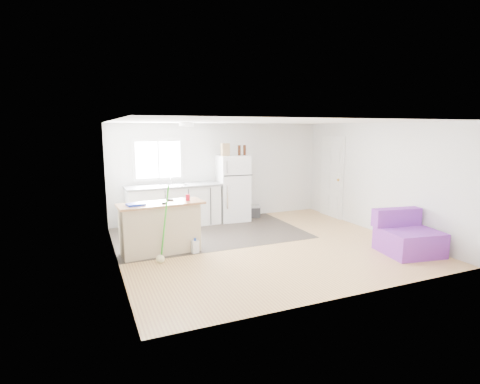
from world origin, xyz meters
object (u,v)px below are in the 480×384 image
kitchen_cabinets (174,205)px  purple_seat (407,238)px  cooler (252,211)px  cardboard_box (225,150)px  red_cup (188,197)px  bottle_right (245,150)px  refrigerator (233,188)px  bottle_left (239,150)px  peninsula (160,228)px  mop (162,249)px  cleaner_jug (195,247)px  blue_tray (136,204)px

kitchen_cabinets → purple_seat: 5.02m
cooler → cardboard_box: size_ratio=1.57×
red_cup → cardboard_box: 2.39m
bottle_right → cooler: bearing=22.9°
cooler → purple_seat: bearing=-54.4°
refrigerator → cooler: size_ratio=3.45×
refrigerator → red_cup: (-1.64, -1.79, 0.19)m
red_cup → cardboard_box: cardboard_box is taller
red_cup → bottle_right: 2.73m
bottle_left → bottle_right: bearing=14.7°
peninsula → bottle_left: 3.15m
kitchen_cabinets → bottle_left: (1.63, -0.08, 1.25)m
purple_seat → mop: bearing=172.4°
refrigerator → cleaner_jug: refrigerator is taller
bottle_left → bottle_right: 0.17m
purple_seat → refrigerator: bearing=128.6°
cardboard_box → bottle_right: cardboard_box is taller
refrigerator → bottle_left: size_ratio=6.49×
cleaner_jug → bottle_right: size_ratio=1.13×
peninsula → blue_tray: (-0.43, -0.07, 0.48)m
peninsula → bottle_left: bottle_left is taller
kitchen_cabinets → mop: 2.44m
cleaner_jug → red_cup: (-0.04, 0.27, 0.88)m
blue_tray → cardboard_box: size_ratio=1.00×
mop → cardboard_box: bearing=29.7°
cooler → cleaner_jug: (-2.15, -2.15, -0.04)m
kitchen_cabinets → cooler: size_ratio=4.68×
bottle_left → bottle_right: (0.16, 0.04, 0.00)m
red_cup → purple_seat: bearing=-26.0°
cleaner_jug → blue_tray: blue_tray is taller
red_cup → blue_tray: size_ratio=0.40×
cooler → red_cup: red_cup is taller
kitchen_cabinets → cleaner_jug: bearing=-94.0°
refrigerator → bottle_left: bottle_left is taller
kitchen_cabinets → cooler: kitchen_cabinets is taller
kitchen_cabinets → red_cup: 1.88m
mop → bottle_right: bottle_right is taller
purple_seat → cleaner_jug: 3.92m
kitchen_cabinets → blue_tray: (-1.11, -1.88, 0.46)m
peninsula → cardboard_box: (1.95, 1.76, 1.30)m
red_cup → bottle_left: bearing=44.2°
red_cup → bottle_right: bottle_right is taller
cleaner_jug → bottle_left: (1.73, 2.00, 1.62)m
purple_seat → cardboard_box: 4.44m
refrigerator → cooler: bearing=12.0°
peninsula → blue_tray: size_ratio=5.24×
purple_seat → peninsula: bearing=166.2°
cooler → bottle_right: (-0.25, -0.11, 1.59)m
cleaner_jug → blue_tray: size_ratio=0.94×
peninsula → cardboard_box: 2.93m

